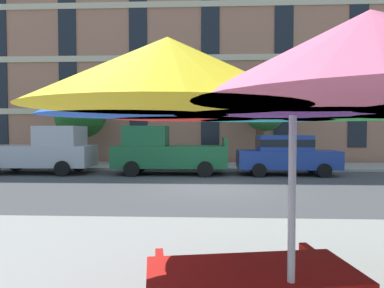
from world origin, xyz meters
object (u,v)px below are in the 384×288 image
street_tree_left (81,115)px  street_tree_middle (261,101)px  pickup_green (165,152)px  patio_umbrella (293,90)px  pickup_silver (43,151)px  sedan_blue (286,154)px

street_tree_left → street_tree_middle: bearing=0.6°
pickup_green → street_tree_left: size_ratio=1.20×
pickup_green → patio_umbrella: bearing=-78.6°
pickup_silver → street_tree_left: (0.57, 3.33, 1.83)m
street_tree_left → street_tree_middle: street_tree_middle is taller
sedan_blue → street_tree_middle: (-0.57, 3.43, 2.69)m
sedan_blue → pickup_green: bearing=180.0°
sedan_blue → patio_umbrella: patio_umbrella is taller
street_tree_left → street_tree_middle: 10.04m
pickup_silver → street_tree_middle: size_ratio=1.01×
street_tree_left → patio_umbrella: (7.72, -16.03, -0.59)m
pickup_green → street_tree_middle: bearing=35.3°
pickup_silver → pickup_green: bearing=0.0°
pickup_green → patio_umbrella: 13.02m
street_tree_left → patio_umbrella: 17.80m
street_tree_left → pickup_silver: bearing=-99.7°
sedan_blue → street_tree_left: street_tree_left is taller
street_tree_middle → patio_umbrella: size_ratio=1.29×
pickup_silver → street_tree_middle: 11.42m
sedan_blue → street_tree_left: 11.26m
pickup_green → sedan_blue: bearing=-0.0°
pickup_silver → patio_umbrella: (8.29, -12.70, 1.24)m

